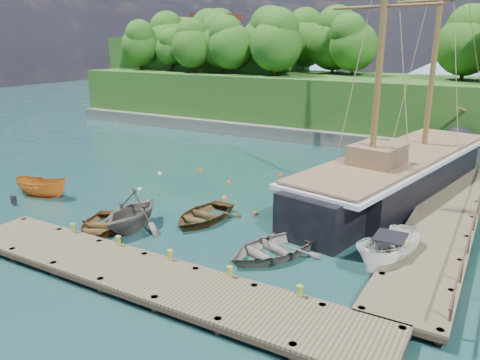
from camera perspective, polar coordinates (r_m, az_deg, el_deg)
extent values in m
plane|color=#173D38|center=(25.67, -4.88, -5.47)|extent=(160.00, 160.00, 0.00)
cube|color=#473C2C|center=(19.69, -11.04, -11.23)|extent=(20.00, 3.20, 0.12)
cube|color=#2D221A|center=(19.77, -11.02, -11.64)|extent=(20.00, 3.20, 0.20)
cylinder|color=#2D221A|center=(27.46, -24.74, -5.40)|extent=(0.28, 0.28, 1.10)
cylinder|color=#2D221A|center=(17.27, 19.00, -18.15)|extent=(0.28, 0.28, 1.10)
cube|color=#473C2C|center=(28.03, 23.80, -3.77)|extent=(3.20, 24.00, 0.12)
cube|color=#2D221A|center=(28.08, 23.76, -4.08)|extent=(3.20, 24.00, 0.20)
cylinder|color=#2D221A|center=(17.92, 14.47, -16.33)|extent=(0.28, 0.28, 1.10)
cylinder|color=#2D221A|center=(17.59, 23.02, -17.92)|extent=(0.28, 0.28, 1.10)
cylinder|color=#2D221A|center=(39.46, 23.97, 1.14)|extent=(0.28, 0.28, 1.10)
cylinder|color=olive|center=(24.76, -19.48, -7.29)|extent=(0.26, 0.26, 0.45)
cylinder|color=olive|center=(22.71, -14.45, -9.05)|extent=(0.26, 0.26, 0.45)
cylinder|color=olive|center=(20.88, -8.41, -11.06)|extent=(0.26, 0.26, 0.45)
cylinder|color=olive|center=(19.35, -1.22, -13.26)|extent=(0.26, 0.26, 0.45)
cylinder|color=olive|center=(18.20, 7.19, -15.53)|extent=(0.26, 0.26, 0.45)
imported|color=#54381B|center=(25.93, -16.67, -5.92)|extent=(4.49, 4.93, 0.84)
imported|color=#635B51|center=(25.76, -12.91, -5.77)|extent=(4.37, 4.87, 2.28)
imported|color=#4D391C|center=(26.23, -4.51, -4.96)|extent=(3.34, 4.59, 0.93)
imported|color=slate|center=(22.16, 3.84, -9.18)|extent=(5.00, 5.72, 0.99)
imported|color=orange|center=(32.70, -22.85, -1.84)|extent=(3.98, 2.18, 1.45)
imported|color=white|center=(22.17, 17.53, -9.97)|extent=(2.87, 4.64, 1.68)
cube|color=black|center=(32.02, 18.64, -0.23)|extent=(8.09, 16.30, 3.24)
cube|color=black|center=(41.20, 24.25, 2.82)|extent=(3.71, 5.36, 2.92)
cube|color=black|center=(24.43, 10.20, -4.80)|extent=(4.28, 4.64, 3.08)
cube|color=silver|center=(31.62, 18.90, 2.49)|extent=(9.12, 21.12, 0.25)
cube|color=brown|center=(31.56, 18.94, 2.93)|extent=(8.59, 20.59, 0.12)
cube|color=brown|center=(28.44, 16.38, 2.96)|extent=(3.08, 3.45, 1.20)
cylinder|color=brown|center=(44.10, 26.19, 7.42)|extent=(1.62, 6.81, 1.69)
cylinder|color=brown|center=(34.56, 23.12, 18.08)|extent=(0.36, 0.36, 17.23)
cylinder|color=brown|center=(27.11, 17.06, 17.91)|extent=(0.36, 0.36, 15.85)
cylinder|color=#8C7A59|center=(40.56, 26.26, 17.67)|extent=(2.44, 11.68, 10.00)
sphere|color=silver|center=(32.16, -12.16, -1.16)|extent=(0.33, 0.33, 0.33)
sphere|color=#F4410E|center=(32.97, -1.35, -0.34)|extent=(0.30, 0.30, 0.30)
sphere|color=orange|center=(29.76, -1.88, -2.25)|extent=(0.36, 0.36, 0.36)
sphere|color=white|center=(30.24, 7.76, -2.08)|extent=(0.35, 0.35, 0.35)
sphere|color=#D54C00|center=(36.14, -4.86, 1.14)|extent=(0.31, 0.31, 0.31)
sphere|color=red|center=(34.66, 5.01, 0.46)|extent=(0.37, 0.37, 0.37)
sphere|color=silver|center=(35.59, -9.76, 0.71)|extent=(0.34, 0.34, 0.34)
sphere|color=#E94C1E|center=(27.08, 1.92, -4.21)|extent=(0.33, 0.33, 0.33)
cube|color=#474744|center=(49.39, 3.42, 6.11)|extent=(50.00, 4.00, 1.40)
cube|color=#2C521C|center=(54.39, 6.36, 9.58)|extent=(50.00, 14.00, 6.00)
cube|color=#2C521C|center=(64.43, -3.80, 12.53)|extent=(24.00, 12.00, 10.00)
cylinder|color=#382616|center=(56.19, -2.12, 13.68)|extent=(0.36, 0.36, 1.40)
sphere|color=#224B18|center=(56.12, -2.15, 16.13)|extent=(5.42, 5.42, 5.42)
cylinder|color=#382616|center=(54.08, -1.10, 13.57)|extent=(0.36, 0.36, 1.40)
sphere|color=#224B18|center=(54.00, -1.11, 15.97)|extent=(5.02, 5.02, 5.02)
cylinder|color=#382616|center=(62.55, -11.92, 13.66)|extent=(0.36, 0.36, 1.40)
sphere|color=#224B18|center=(62.48, -12.04, 15.65)|extent=(4.79, 4.79, 4.79)
cylinder|color=#382616|center=(64.29, -2.46, 14.06)|extent=(0.36, 0.36, 1.40)
sphere|color=#224B18|center=(64.23, -2.49, 16.46)|extent=(6.25, 6.25, 6.25)
cylinder|color=#382616|center=(63.46, -8.51, 13.87)|extent=(0.36, 0.36, 1.40)
sphere|color=#224B18|center=(63.40, -8.61, 16.18)|extent=(5.89, 5.89, 5.89)
cylinder|color=#382616|center=(52.98, 13.53, 13.06)|extent=(0.36, 0.36, 1.40)
sphere|color=#224B18|center=(52.90, 13.71, 15.54)|extent=(5.13, 5.13, 5.13)
cylinder|color=#382616|center=(65.35, -2.71, 14.10)|extent=(0.36, 0.36, 1.40)
sphere|color=#224B18|center=(65.28, -2.74, 16.01)|extent=(4.80, 4.80, 4.80)
cylinder|color=#382616|center=(55.14, 4.47, 13.59)|extent=(0.36, 0.36, 1.40)
sphere|color=#224B18|center=(55.06, 4.53, 16.23)|extent=(5.82, 5.82, 5.82)
cylinder|color=#382616|center=(55.93, 11.22, 13.37)|extent=(0.36, 0.36, 1.40)
sphere|color=#224B18|center=(55.85, 11.37, 16.05)|extent=(6.05, 6.05, 6.05)
cylinder|color=#382616|center=(51.14, 4.35, 13.35)|extent=(0.36, 0.36, 1.40)
sphere|color=#224B18|center=(51.06, 4.41, 16.05)|extent=(5.47, 5.47, 5.47)
cylinder|color=#382616|center=(50.08, 25.47, 11.75)|extent=(0.36, 0.36, 1.40)
sphere|color=#224B18|center=(50.00, 25.82, 14.52)|extent=(5.55, 5.55, 5.55)
cylinder|color=#382616|center=(61.97, 7.72, 13.83)|extent=(0.36, 0.36, 1.40)
sphere|color=#224B18|center=(61.90, 7.82, 16.31)|extent=(6.25, 6.25, 6.25)
cylinder|color=#382616|center=(69.42, -7.37, 14.14)|extent=(0.36, 0.36, 1.40)
sphere|color=#224B18|center=(69.36, -7.44, 16.12)|extent=(5.41, 5.41, 5.41)
cylinder|color=#382616|center=(59.93, -1.90, 13.87)|extent=(0.36, 0.36, 1.40)
sphere|color=#224B18|center=(59.86, -1.93, 16.18)|extent=(5.47, 5.47, 5.47)
cylinder|color=#382616|center=(59.93, -8.35, 13.71)|extent=(0.36, 0.36, 1.40)
sphere|color=#224B18|center=(59.87, -8.43, 15.45)|extent=(3.77, 3.77, 3.77)
cylinder|color=#382616|center=(60.91, -3.27, 13.90)|extent=(0.36, 0.36, 1.40)
sphere|color=#224B18|center=(60.84, -3.31, 16.36)|extent=(6.04, 6.04, 6.04)
cylinder|color=#382616|center=(61.04, 11.77, 13.60)|extent=(0.36, 0.36, 1.40)
sphere|color=#224B18|center=(60.96, 11.92, 16.00)|extent=(5.89, 5.89, 5.89)
cylinder|color=#382616|center=(56.65, 3.21, 13.69)|extent=(0.36, 0.36, 1.40)
sphere|color=#224B18|center=(56.57, 3.25, 16.35)|extent=(6.08, 6.08, 6.08)
cylinder|color=#382616|center=(60.98, -7.11, 13.81)|extent=(0.36, 0.36, 1.40)
sphere|color=#224B18|center=(60.91, -7.18, 15.68)|extent=(4.25, 4.25, 4.25)
cylinder|color=#382616|center=(56.05, -5.77, 13.61)|extent=(0.36, 0.36, 1.40)
sphere|color=#224B18|center=(55.98, -5.84, 15.82)|extent=(4.77, 4.77, 4.77)
cube|color=silver|center=(62.33, -2.84, 17.47)|extent=(4.00, 5.00, 3.00)
cube|color=#591E19|center=(62.39, -2.86, 19.21)|extent=(4.40, 5.40, 0.80)
cone|color=#728CA5|center=(90.01, 24.98, 11.60)|extent=(32.00, 32.00, 8.00)
cone|color=#728CA5|center=(99.64, 4.12, 14.00)|extent=(40.00, 40.00, 10.00)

